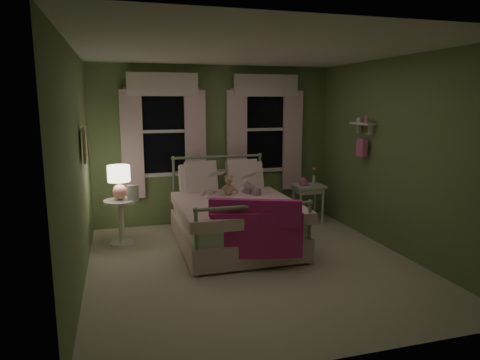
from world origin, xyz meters
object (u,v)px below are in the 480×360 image
object	(u,v)px
nightstand_right	(308,191)
bed	(233,218)
child_left	(207,177)
child_right	(244,174)
teddy_bear	(228,187)
table_lamp	(119,179)
nightstand_left	(121,216)

from	to	relation	value
nightstand_right	bed	bearing A→B (deg)	-153.63
bed	child_left	world-z (taller)	child_left
child_left	child_right	world-z (taller)	child_right
teddy_bear	table_lamp	xyz separation A→B (m)	(-1.53, 0.19, 0.16)
nightstand_left	nightstand_right	size ratio (longest dim) A/B	1.02
child_right	nightstand_right	size ratio (longest dim) A/B	1.17
child_left	child_right	bearing A→B (deg)	-166.33
nightstand_left	nightstand_right	bearing A→B (deg)	5.57
bed	nightstand_left	world-z (taller)	bed
bed	child_right	bearing A→B (deg)	56.40
bed	nightstand_right	xyz separation A→B (m)	(1.50, 0.75, 0.17)
child_right	table_lamp	xyz separation A→B (m)	(-1.81, 0.03, 0.01)
bed	teddy_bear	size ratio (longest dim) A/B	6.88
bed	child_left	xyz separation A→B (m)	(-0.28, 0.42, 0.54)
table_lamp	nightstand_right	size ratio (longest dim) A/B	0.75
child_right	table_lamp	bearing A→B (deg)	-17.46
nightstand_right	table_lamp	bearing A→B (deg)	-174.43
child_right	nightstand_left	world-z (taller)	child_right
child_right	table_lamp	world-z (taller)	child_right
nightstand_left	nightstand_right	xyz separation A→B (m)	(3.04, 0.30, 0.13)
child_left	table_lamp	world-z (taller)	child_left
teddy_bear	table_lamp	world-z (taller)	table_lamp
child_left	table_lamp	xyz separation A→B (m)	(-1.25, 0.03, 0.03)
child_right	nightstand_left	bearing A→B (deg)	-17.46
table_lamp	nightstand_right	bearing A→B (deg)	5.57
bed	teddy_bear	bearing A→B (deg)	90.00
child_right	teddy_bear	world-z (taller)	child_right
bed	child_right	world-z (taller)	child_right
child_left	nightstand_right	xyz separation A→B (m)	(1.78, 0.32, -0.38)
bed	nightstand_left	xyz separation A→B (m)	(-1.53, 0.45, 0.03)
bed	nightstand_right	bearing A→B (deg)	26.37
bed	child_left	bearing A→B (deg)	123.60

